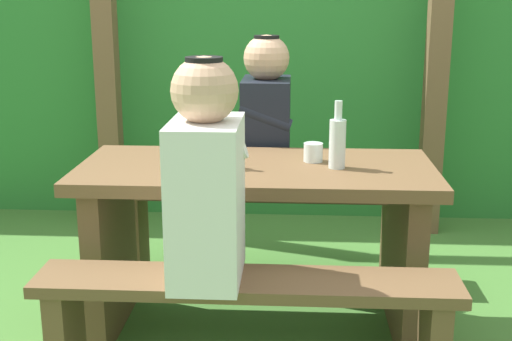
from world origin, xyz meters
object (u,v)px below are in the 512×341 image
drinking_glass (313,152)px  cell_phone (193,164)px  person_black_coat (266,119)px  bench_far (263,214)px  bottle_right (337,142)px  person_white_shirt (206,179)px  bottle_left (214,143)px  picnic_table (256,219)px  bench_near (246,315)px

drinking_glass → cell_phone: drinking_glass is taller
person_black_coat → cell_phone: (-0.26, -0.55, -0.08)m
bench_far → bottle_right: 0.80m
person_white_shirt → bottle_left: 0.49m
bottle_right → cell_phone: 0.57m
picnic_table → bottle_left: bottle_left is taller
drinking_glass → cell_phone: 0.48m
bench_far → drinking_glass: (0.23, -0.46, 0.42)m
picnic_table → person_black_coat: size_ratio=1.95×
picnic_table → bottle_right: bottle_right is taller
bench_far → bottle_left: 0.76m
picnic_table → bottle_left: 0.36m
bottle_left → bottle_right: (0.48, 0.01, 0.01)m
person_white_shirt → cell_phone: bearing=103.2°
bottle_right → bench_near: bearing=-121.8°
picnic_table → person_black_coat: person_black_coat is taller
person_white_shirt → bottle_left: size_ratio=2.89×
bench_near → cell_phone: size_ratio=10.00×
bench_near → person_white_shirt: bearing=178.5°
bench_far → person_black_coat: 0.47m
bench_far → drinking_glass: bearing=-63.7°
person_black_coat → bottle_right: size_ratio=2.74×
person_white_shirt → bottle_right: person_white_shirt is taller
picnic_table → bench_near: picnic_table is taller
picnic_table → bottle_right: bearing=-4.3°
bottle_left → bottle_right: 0.48m
drinking_glass → bottle_left: size_ratio=0.31×
person_white_shirt → bottle_left: (-0.04, 0.49, 0.01)m
bench_near → bottle_left: size_ratio=5.62×
bench_near → person_white_shirt: person_white_shirt is taller
bench_near → bench_far: size_ratio=1.00×
bottle_left → bench_far: bearing=74.1°
person_black_coat → drinking_glass: size_ratio=9.28×
bench_far → bottle_right: (0.31, -0.55, 0.48)m
cell_phone → drinking_glass: bearing=-18.8°
person_black_coat → bottle_left: person_black_coat is taller
person_black_coat → bottle_right: person_black_coat is taller
person_black_coat → bottle_left: 0.59m
person_white_shirt → bench_near: bearing=-1.5°
picnic_table → person_white_shirt: person_white_shirt is taller
drinking_glass → cell_phone: (-0.47, -0.09, -0.03)m
picnic_table → bench_far: size_ratio=1.00×
drinking_glass → cell_phone: bearing=-168.8°
bottle_right → cell_phone: size_ratio=1.87×
picnic_table → person_black_coat: (0.02, 0.53, 0.31)m
drinking_glass → person_black_coat: bearing=114.9°
bench_near → drinking_glass: drinking_glass is taller
cell_phone → person_black_coat: bearing=34.4°
person_white_shirt → drinking_glass: person_white_shirt is taller
bench_far → cell_phone: cell_phone is taller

